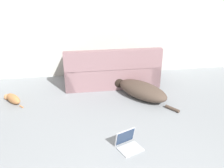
% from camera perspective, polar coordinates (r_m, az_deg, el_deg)
% --- Properties ---
extents(wall_back, '(7.06, 0.06, 2.64)m').
position_cam_1_polar(wall_back, '(5.64, -4.58, 14.95)').
color(wall_back, beige).
rests_on(wall_back, ground_plane).
extents(couch, '(1.95, 0.87, 0.84)m').
position_cam_1_polar(couch, '(5.35, -0.17, 3.00)').
color(couch, gray).
rests_on(couch, ground_plane).
extents(dog, '(1.10, 1.41, 0.31)m').
position_cam_1_polar(dog, '(4.85, 6.00, -1.10)').
color(dog, '#4C3D33').
rests_on(dog, ground_plane).
extents(cat, '(0.44, 0.47, 0.18)m').
position_cam_1_polar(cat, '(4.96, -21.79, -3.11)').
color(cat, '#BC7A47').
rests_on(cat, ground_plane).
extents(laptop_open, '(0.39, 0.38, 0.24)m').
position_cam_1_polar(laptop_open, '(3.53, 3.51, -13.04)').
color(laptop_open, '#B7B7BC').
rests_on(laptop_open, ground_plane).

